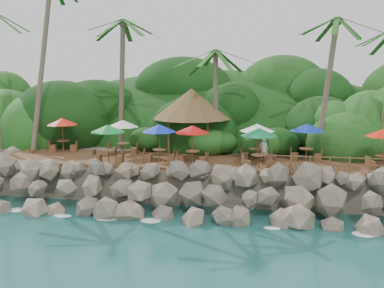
# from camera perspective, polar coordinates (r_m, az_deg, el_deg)

# --- Properties ---
(ground) EXTENTS (140.00, 140.00, 0.00)m
(ground) POSITION_cam_1_polar(r_m,az_deg,el_deg) (24.81, -2.44, -10.02)
(ground) COLOR #19514F
(ground) RESTS_ON ground
(land_base) EXTENTS (32.00, 25.20, 2.10)m
(land_base) POSITION_cam_1_polar(r_m,az_deg,el_deg) (39.83, 2.49, -1.03)
(land_base) COLOR gray
(land_base) RESTS_ON ground
(jungle_hill) EXTENTS (44.80, 28.00, 15.40)m
(jungle_hill) POSITION_cam_1_polar(r_m,az_deg,el_deg) (47.34, 3.67, -0.66)
(jungle_hill) COLOR #143811
(jungle_hill) RESTS_ON ground
(seawall) EXTENTS (29.00, 4.00, 2.30)m
(seawall) POSITION_cam_1_polar(r_m,az_deg,el_deg) (26.33, -1.52, -6.24)
(seawall) COLOR gray
(seawall) RESTS_ON ground
(terrace) EXTENTS (26.00, 5.00, 0.20)m
(terrace) POSITION_cam_1_polar(r_m,az_deg,el_deg) (29.90, 0.00, -2.27)
(terrace) COLOR brown
(terrace) RESTS_ON land_base
(jungle_foliage) EXTENTS (44.00, 16.00, 12.00)m
(jungle_foliage) POSITION_cam_1_polar(r_m,az_deg,el_deg) (39.06, 2.29, -2.80)
(jungle_foliage) COLOR #143811
(jungle_foliage) RESTS_ON ground
(foam_line) EXTENTS (25.20, 0.80, 0.06)m
(foam_line) POSITION_cam_1_polar(r_m,az_deg,el_deg) (25.08, -2.29, -9.73)
(foam_line) COLOR white
(foam_line) RESTS_ON ground
(palms) EXTENTS (33.85, 7.33, 14.14)m
(palms) POSITION_cam_1_polar(r_m,az_deg,el_deg) (32.41, -2.31, 15.76)
(palms) COLOR brown
(palms) RESTS_ON ground
(palapa) EXTENTS (5.66, 5.66, 4.60)m
(palapa) POSITION_cam_1_polar(r_m,az_deg,el_deg) (32.92, -0.06, 5.12)
(palapa) COLOR brown
(palapa) RESTS_ON ground
(dining_clusters) EXTENTS (23.93, 5.47, 2.46)m
(dining_clusters) POSITION_cam_1_polar(r_m,az_deg,el_deg) (29.33, 1.21, 1.75)
(dining_clusters) COLOR brown
(dining_clusters) RESTS_ON terrace
(railing) EXTENTS (8.30, 0.10, 1.00)m
(railing) POSITION_cam_1_polar(r_m,az_deg,el_deg) (27.32, 18.14, -2.35)
(railing) COLOR brown
(railing) RESTS_ON terrace
(waiter) EXTENTS (0.59, 0.41, 1.56)m
(waiter) POSITION_cam_1_polar(r_m,az_deg,el_deg) (29.93, 9.04, -0.66)
(waiter) COLOR white
(waiter) RESTS_ON terrace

